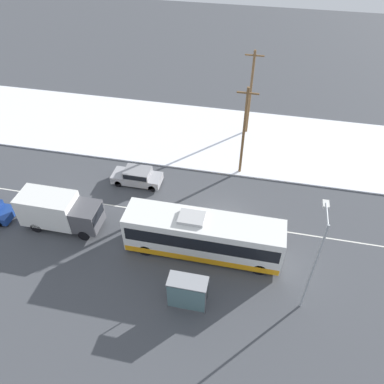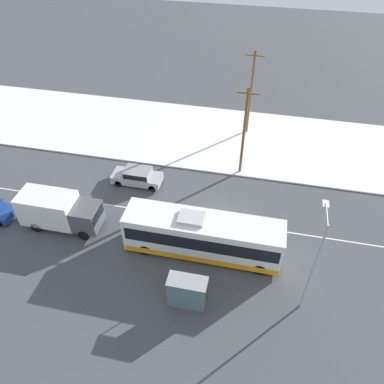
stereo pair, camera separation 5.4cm
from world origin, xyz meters
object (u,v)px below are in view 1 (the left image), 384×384
Objects in this scene: city_bus at (203,236)px; pedestrian_at_stop at (195,283)px; utility_pole_roadside at (244,131)px; box_truck at (59,210)px; streetlamp at (316,255)px; utility_pole_snowlot at (250,92)px; bus_shelter at (187,291)px; sedan_car at (137,176)px.

city_bus reaches higher than pedestrian_at_stop.
box_truck is at bearing -143.29° from utility_pole_roadside.
pedestrian_at_stop is (0.11, -3.54, -0.73)m from city_bus.
streetlamp reaches higher than city_bus.
streetlamp is at bearing -74.17° from utility_pole_snowlot.
bus_shelter is at bearing -103.21° from pedestrian_at_stop.
bus_shelter is 0.29× the size of utility_pole_snowlot.
bus_shelter is (-0.16, -4.69, -0.04)m from city_bus.
utility_pole_roadside is (12.98, 9.68, 2.80)m from box_truck.
sedan_car is at bearing -158.41° from utility_pole_roadside.
city_bus is 17.24m from utility_pole_snowlot.
bus_shelter is at bearing -23.99° from box_truck.
utility_pole_roadside is at bearing -89.20° from utility_pole_snowlot.
box_truck is 0.81× the size of streetlamp.
utility_pole_roadside is at bearing 113.30° from streetlamp.
streetlamp is at bearing -21.29° from city_bus.
sedan_car is at bearing 122.03° from bus_shelter.
box_truck reaches higher than sedan_car.
city_bus is 8.21m from streetlamp.
pedestrian_at_stop is 0.21× the size of streetlamp.
sedan_car is 0.50× the size of utility_pole_snowlot.
utility_pole_roadside is at bearing 83.16° from bus_shelter.
box_truck is 1.42× the size of sedan_car.
box_truck is 2.47× the size of bus_shelter.
box_truck is at bearing 178.49° from city_bus.
box_truck reaches higher than pedestrian_at_stop.
city_bus is at bearing -99.13° from utility_pole_roadside.
box_truck is at bearing 55.83° from sedan_car.
pedestrian_at_stop is at bearing 125.91° from sedan_car.
streetlamp reaches higher than sedan_car.
streetlamp is (6.98, 0.78, 3.80)m from pedestrian_at_stop.
city_bus is 1.28× the size of utility_pole_snowlot.
bus_shelter is (7.01, -11.20, 0.85)m from sedan_car.
utility_pole_snowlot is at bearing -129.74° from sedan_car.
utility_pole_snowlot reaches higher than pedestrian_at_stop.
city_bus is 7.04× the size of pedestrian_at_stop.
utility_pole_snowlot is (1.39, 20.47, 3.61)m from pedestrian_at_stop.
utility_pole_roadside reaches higher than sedan_car.
sedan_car is 12.41m from pedestrian_at_stop.
bus_shelter is at bearing 122.03° from sedan_car.
bus_shelter is (-0.27, -1.15, 0.69)m from pedestrian_at_stop.
utility_pole_snowlot is (-0.10, 6.96, 0.15)m from utility_pole_roadside.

